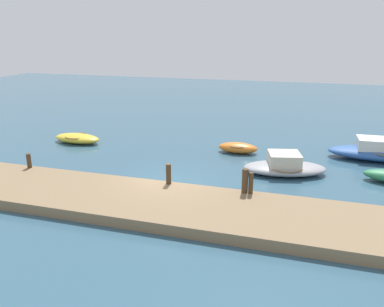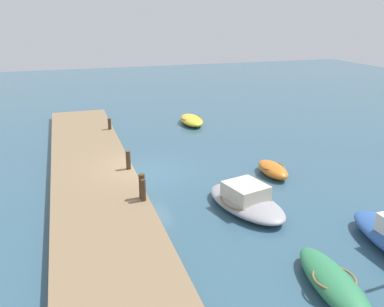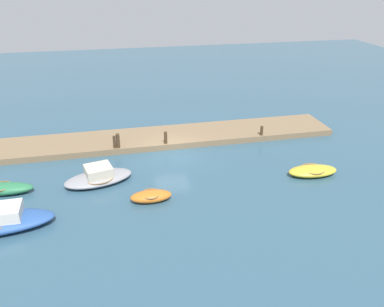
% 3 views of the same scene
% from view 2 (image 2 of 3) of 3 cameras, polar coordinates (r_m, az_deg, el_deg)
% --- Properties ---
extents(ground_plane, '(84.00, 84.00, 0.00)m').
position_cam_2_polar(ground_plane, '(20.40, -6.75, -2.82)').
color(ground_plane, '#33566B').
extents(dock_platform, '(26.09, 3.88, 0.45)m').
position_cam_2_polar(dock_platform, '(20.04, -13.84, -3.01)').
color(dock_platform, '#846B4C').
rests_on(dock_platform, ground_plane).
extents(motorboat_grey, '(4.53, 2.97, 1.10)m').
position_cam_2_polar(motorboat_grey, '(16.71, 7.66, -6.57)').
color(motorboat_grey, '#939399').
rests_on(motorboat_grey, ground_plane).
extents(rowboat_yellow, '(3.27, 1.64, 0.59)m').
position_cam_2_polar(rowboat_yellow, '(29.18, -0.08, 4.78)').
color(rowboat_yellow, gold).
rests_on(rowboat_yellow, ground_plane).
extents(dinghy_orange, '(2.36, 1.18, 0.61)m').
position_cam_2_polar(dinghy_orange, '(20.32, 11.39, -2.21)').
color(dinghy_orange, orange).
rests_on(dinghy_orange, ground_plane).
extents(rowboat_green, '(3.77, 1.61, 0.65)m').
position_cam_2_polar(rowboat_green, '(12.77, 19.47, -16.99)').
color(rowboat_green, '#2D7A4C').
rests_on(rowboat_green, ground_plane).
extents(mooring_post_west, '(0.22, 0.22, 0.72)m').
position_cam_2_polar(mooring_post_west, '(26.77, -11.64, 4.15)').
color(mooring_post_west, '#47331E').
rests_on(mooring_post_west, dock_platform).
extents(mooring_post_mid_west, '(0.23, 0.23, 0.93)m').
position_cam_2_polar(mooring_post_mid_west, '(19.71, -9.04, -0.91)').
color(mooring_post_mid_west, '#47331E').
rests_on(mooring_post_mid_west, dock_platform).
extents(mooring_post_mid_east, '(0.26, 0.26, 1.05)m').
position_cam_2_polar(mooring_post_mid_east, '(16.55, -7.11, -4.63)').
color(mooring_post_mid_east, '#47331E').
rests_on(mooring_post_mid_east, dock_platform).
extents(mooring_post_east, '(0.20, 0.20, 0.92)m').
position_cam_2_polar(mooring_post_east, '(16.35, -6.92, -5.19)').
color(mooring_post_east, '#47331E').
rests_on(mooring_post_east, dock_platform).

